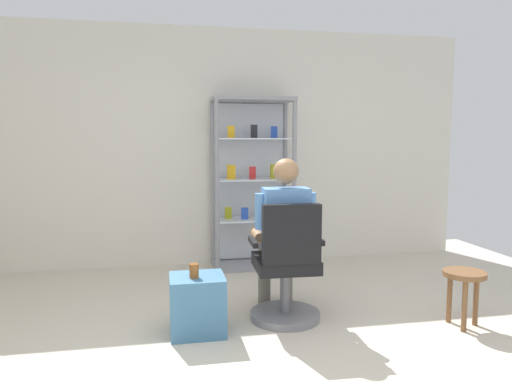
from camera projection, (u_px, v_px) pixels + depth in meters
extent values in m
cube|color=silver|center=(214.00, 148.00, 5.44)|extent=(6.00, 0.10, 2.70)
cylinder|color=gray|center=(217.00, 186.00, 4.99)|extent=(0.05, 0.05, 1.90)
cylinder|color=gray|center=(294.00, 185.00, 5.15)|extent=(0.05, 0.05, 1.90)
cylinder|color=gray|center=(213.00, 183.00, 5.38)|extent=(0.05, 0.05, 1.90)
cylinder|color=gray|center=(285.00, 182.00, 5.54)|extent=(0.05, 0.05, 1.90)
cube|color=gray|center=(253.00, 99.00, 5.16)|extent=(0.90, 0.45, 0.04)
cube|color=gray|center=(253.00, 265.00, 5.36)|extent=(0.90, 0.45, 0.04)
cube|color=silver|center=(249.00, 182.00, 5.47)|extent=(0.84, 0.02, 1.80)
cube|color=silver|center=(253.00, 219.00, 5.31)|extent=(0.82, 0.39, 0.02)
cube|color=#999919|center=(228.00, 213.00, 5.28)|extent=(0.08, 0.04, 0.13)
cube|color=#264CB2|center=(245.00, 213.00, 5.25)|extent=(0.08, 0.04, 0.13)
cube|color=gold|center=(261.00, 212.00, 5.32)|extent=(0.07, 0.05, 0.14)
cube|color=#268C4C|center=(275.00, 212.00, 5.38)|extent=(0.07, 0.04, 0.12)
cube|color=silver|center=(253.00, 179.00, 5.26)|extent=(0.82, 0.39, 0.02)
cube|color=gold|center=(231.00, 172.00, 5.20)|extent=(0.09, 0.05, 0.16)
cube|color=red|center=(252.00, 173.00, 5.24)|extent=(0.07, 0.05, 0.13)
cube|color=#999919|center=(274.00, 171.00, 5.27)|extent=(0.09, 0.05, 0.16)
cube|color=silver|center=(253.00, 139.00, 5.21)|extent=(0.82, 0.39, 0.02)
cube|color=gold|center=(231.00, 132.00, 5.12)|extent=(0.08, 0.05, 0.13)
cube|color=black|center=(254.00, 131.00, 5.18)|extent=(0.07, 0.03, 0.15)
cube|color=#264CB2|center=(274.00, 132.00, 5.26)|extent=(0.08, 0.05, 0.13)
cylinder|color=slate|center=(285.00, 315.00, 3.78)|extent=(0.56, 0.56, 0.06)
cylinder|color=slate|center=(285.00, 290.00, 3.76)|extent=(0.07, 0.07, 0.41)
cube|color=black|center=(285.00, 263.00, 3.73)|extent=(0.50, 0.50, 0.10)
cube|color=black|center=(292.00, 234.00, 3.50)|extent=(0.44, 0.10, 0.45)
cube|color=black|center=(317.00, 240.00, 3.75)|extent=(0.05, 0.30, 0.04)
cube|color=black|center=(253.00, 242.00, 3.67)|extent=(0.05, 0.30, 0.04)
cylinder|color=slate|center=(292.00, 245.00, 3.93)|extent=(0.16, 0.41, 0.14)
cylinder|color=slate|center=(286.00, 271.00, 4.16)|extent=(0.11, 0.11, 0.56)
cylinder|color=slate|center=(268.00, 246.00, 3.90)|extent=(0.16, 0.41, 0.14)
cylinder|color=slate|center=(264.00, 272.00, 4.13)|extent=(0.11, 0.11, 0.56)
cube|color=#598CCC|center=(286.00, 220.00, 3.70)|extent=(0.37, 0.23, 0.50)
sphere|color=#99704C|center=(286.00, 171.00, 3.66)|extent=(0.20, 0.20, 0.20)
cylinder|color=#598CCC|center=(310.00, 210.00, 3.72)|extent=(0.09, 0.09, 0.28)
cylinder|color=#99704C|center=(304.00, 233.00, 3.92)|extent=(0.09, 0.30, 0.08)
cylinder|color=#598CCC|center=(261.00, 211.00, 3.66)|extent=(0.09, 0.09, 0.28)
cylinder|color=#99704C|center=(257.00, 235.00, 3.86)|extent=(0.09, 0.30, 0.08)
cube|color=teal|center=(197.00, 305.00, 3.49)|extent=(0.40, 0.36, 0.43)
cylinder|color=brown|center=(194.00, 271.00, 3.42)|extent=(0.07, 0.07, 0.10)
cylinder|color=brown|center=(464.00, 274.00, 3.59)|extent=(0.32, 0.32, 0.04)
cylinder|color=brown|center=(476.00, 300.00, 3.64)|extent=(0.04, 0.04, 0.39)
cylinder|color=brown|center=(449.00, 298.00, 3.70)|extent=(0.04, 0.04, 0.39)
cylinder|color=brown|center=(465.00, 306.00, 3.51)|extent=(0.04, 0.04, 0.39)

